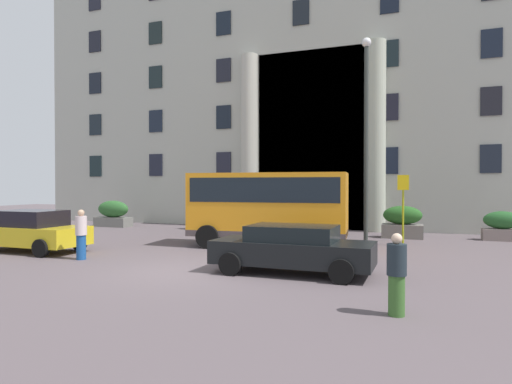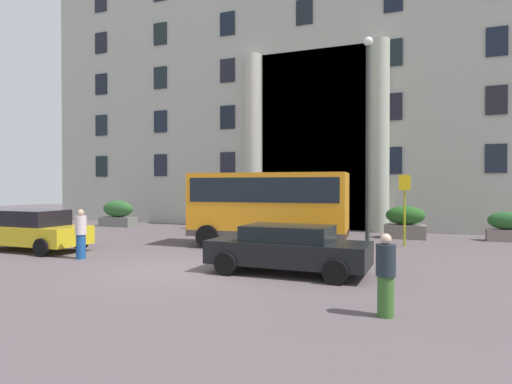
% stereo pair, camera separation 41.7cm
% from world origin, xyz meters
% --- Properties ---
extents(ground_plane, '(80.00, 64.00, 0.12)m').
position_xyz_m(ground_plane, '(0.00, 0.00, -0.06)').
color(ground_plane, '#584C50').
extents(office_building_facade, '(35.37, 9.74, 16.81)m').
position_xyz_m(office_building_facade, '(0.00, 17.47, 8.40)').
color(office_building_facade, '#AAAB9F').
rests_on(office_building_facade, ground_plane).
extents(orange_minibus, '(6.27, 3.01, 2.89)m').
position_xyz_m(orange_minibus, '(0.64, 5.50, 1.71)').
color(orange_minibus, orange).
rests_on(orange_minibus, ground_plane).
extents(bus_stop_sign, '(0.44, 0.08, 2.83)m').
position_xyz_m(bus_stop_sign, '(5.60, 7.53, 1.74)').
color(bus_stop_sign, '#959F16').
rests_on(bus_stop_sign, ground_plane).
extents(hedge_planter_entrance_left, '(2.12, 0.93, 1.52)m').
position_xyz_m(hedge_planter_entrance_left, '(-10.54, 10.21, 0.73)').
color(hedge_planter_entrance_left, slate).
rests_on(hedge_planter_entrance_left, ground_plane).
extents(hedge_planter_entrance_right, '(1.42, 0.75, 1.53)m').
position_xyz_m(hedge_planter_entrance_right, '(-5.01, 10.55, 0.74)').
color(hedge_planter_entrance_right, slate).
rests_on(hedge_planter_entrance_right, ground_plane).
extents(hedge_planter_east, '(1.58, 0.81, 1.29)m').
position_xyz_m(hedge_planter_east, '(9.61, 10.81, 0.62)').
color(hedge_planter_east, gray).
rests_on(hedge_planter_east, ground_plane).
extents(hedge_planter_far_east, '(1.46, 0.74, 1.35)m').
position_xyz_m(hedge_planter_far_east, '(0.61, 10.41, 0.65)').
color(hedge_planter_far_east, gray).
rests_on(hedge_planter_far_east, ground_plane).
extents(hedge_planter_west, '(1.79, 0.98, 1.47)m').
position_xyz_m(hedge_planter_west, '(5.49, 10.29, 0.71)').
color(hedge_planter_west, slate).
rests_on(hedge_planter_west, ground_plane).
extents(parked_hatchback_near, '(4.17, 1.97, 1.50)m').
position_xyz_m(parked_hatchback_near, '(-7.08, 1.26, 0.76)').
color(parked_hatchback_near, gold).
rests_on(parked_hatchback_near, ground_plane).
extents(parked_estate_mid, '(4.36, 1.93, 1.32)m').
position_xyz_m(parked_estate_mid, '(2.94, 0.75, 0.69)').
color(parked_estate_mid, black).
rests_on(parked_estate_mid, ground_plane).
extents(motorcycle_near_kerb, '(1.98, 0.66, 0.89)m').
position_xyz_m(motorcycle_near_kerb, '(1.54, 3.04, 0.46)').
color(motorcycle_near_kerb, black).
rests_on(motorcycle_near_kerb, ground_plane).
extents(pedestrian_man_red_shirt, '(0.36, 0.36, 1.53)m').
position_xyz_m(pedestrian_man_red_shirt, '(5.79, -2.31, 0.76)').
color(pedestrian_man_red_shirt, '#376229').
rests_on(pedestrian_man_red_shirt, ground_plane).
extents(pedestrian_man_crossing, '(0.36, 0.36, 1.63)m').
position_xyz_m(pedestrian_man_crossing, '(-4.11, 0.53, 0.82)').
color(pedestrian_man_crossing, '#19498C').
rests_on(pedestrian_man_crossing, ground_plane).
extents(lamppost_plaza_centre, '(0.40, 0.40, 8.74)m').
position_xyz_m(lamppost_plaza_centre, '(4.05, 8.51, 5.01)').
color(lamppost_plaza_centre, '#303532').
rests_on(lamppost_plaza_centre, ground_plane).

